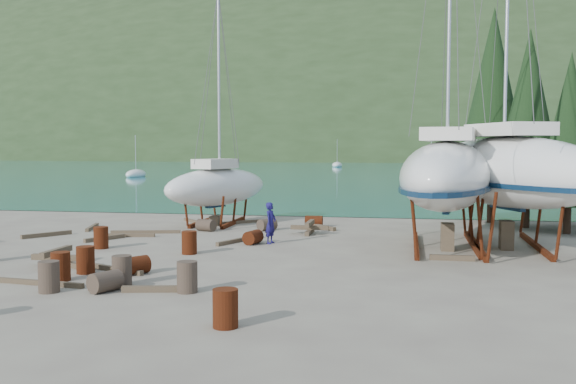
% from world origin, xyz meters
% --- Properties ---
extents(ground, '(600.00, 600.00, 0.00)m').
position_xyz_m(ground, '(0.00, 0.00, 0.00)').
color(ground, '#695E53').
rests_on(ground, ground).
extents(bay_water, '(700.00, 700.00, 0.00)m').
position_xyz_m(bay_water, '(0.00, 315.00, 0.01)').
color(bay_water, '#186C7B').
rests_on(bay_water, ground).
extents(far_hill, '(800.00, 360.00, 110.00)m').
position_xyz_m(far_hill, '(0.00, 320.00, 0.00)').
color(far_hill, '#24351A').
rests_on(far_hill, ground).
extents(far_house_left, '(6.60, 5.60, 5.60)m').
position_xyz_m(far_house_left, '(-60.00, 190.00, 2.92)').
color(far_house_left, beige).
rests_on(far_house_left, ground).
extents(far_house_center, '(6.60, 5.60, 5.60)m').
position_xyz_m(far_house_center, '(-20.00, 190.00, 2.92)').
color(far_house_center, beige).
rests_on(far_house_center, ground).
extents(far_house_right, '(6.60, 5.60, 5.60)m').
position_xyz_m(far_house_right, '(30.00, 190.00, 2.92)').
color(far_house_right, beige).
rests_on(far_house_right, ground).
extents(cypress_near_right, '(3.60, 3.60, 10.00)m').
position_xyz_m(cypress_near_right, '(12.50, 12.00, 5.79)').
color(cypress_near_right, black).
rests_on(cypress_near_right, ground).
extents(cypress_mid_right, '(3.06, 3.06, 8.50)m').
position_xyz_m(cypress_mid_right, '(14.00, 10.00, 4.92)').
color(cypress_mid_right, black).
rests_on(cypress_mid_right, ground).
extents(cypress_back_left, '(4.14, 4.14, 11.50)m').
position_xyz_m(cypress_back_left, '(11.00, 14.00, 6.66)').
color(cypress_back_left, black).
rests_on(cypress_back_left, ground).
extents(moored_boat_left, '(2.00, 5.00, 6.05)m').
position_xyz_m(moored_boat_left, '(-30.00, 60.00, 0.39)').
color(moored_boat_left, silver).
rests_on(moored_boat_left, ground).
extents(moored_boat_mid, '(2.00, 5.00, 6.05)m').
position_xyz_m(moored_boat_mid, '(10.00, 80.00, 0.39)').
color(moored_boat_mid, silver).
rests_on(moored_boat_mid, ground).
extents(moored_boat_far, '(2.00, 5.00, 6.05)m').
position_xyz_m(moored_boat_far, '(-8.00, 110.00, 0.39)').
color(moored_boat_far, silver).
rests_on(moored_boat_far, ground).
extents(large_sailboat_near, '(4.99, 12.13, 18.55)m').
position_xyz_m(large_sailboat_near, '(8.17, 4.48, 2.99)').
color(large_sailboat_near, silver).
rests_on(large_sailboat_near, ground).
extents(large_sailboat_far, '(8.10, 12.50, 19.14)m').
position_xyz_m(large_sailboat_far, '(10.50, 5.18, 3.12)').
color(large_sailboat_far, silver).
rests_on(large_sailboat_far, ground).
extents(small_sailboat_shore, '(5.13, 8.03, 12.29)m').
position_xyz_m(small_sailboat_shore, '(-3.28, 10.47, 2.02)').
color(small_sailboat_shore, silver).
rests_on(small_sailboat_shore, ground).
extents(worker, '(0.55, 0.72, 1.75)m').
position_xyz_m(worker, '(0.93, 4.33, 0.87)').
color(worker, '#171251').
rests_on(worker, ground).
extents(drum_1, '(0.91, 1.05, 0.58)m').
position_xyz_m(drum_1, '(-1.73, -5.39, 0.29)').
color(drum_1, '#2D2823').
rests_on(drum_1, ground).
extents(drum_4, '(0.90, 0.61, 0.58)m').
position_xyz_m(drum_4, '(1.89, 10.28, 0.29)').
color(drum_4, '#602410').
rests_on(drum_4, ground).
extents(drum_5, '(0.58, 0.58, 0.88)m').
position_xyz_m(drum_5, '(-1.66, -4.49, 0.44)').
color(drum_5, '#2D2823').
rests_on(drum_5, ground).
extents(drum_6, '(0.76, 0.99, 0.58)m').
position_xyz_m(drum_6, '(0.23, 4.04, 0.29)').
color(drum_6, '#602410').
rests_on(drum_6, ground).
extents(drum_7, '(0.58, 0.58, 0.88)m').
position_xyz_m(drum_7, '(2.61, -8.23, 0.44)').
color(drum_7, '#602410').
rests_on(drum_7, ground).
extents(drum_8, '(0.58, 0.58, 0.88)m').
position_xyz_m(drum_8, '(-5.51, 1.77, 0.44)').
color(drum_8, '#602410').
rests_on(drum_8, ground).
extents(drum_9, '(1.03, 0.85, 0.58)m').
position_xyz_m(drum_9, '(-3.02, 7.69, 0.29)').
color(drum_9, '#2D2823').
rests_on(drum_9, ground).
extents(drum_10, '(0.58, 0.58, 0.88)m').
position_xyz_m(drum_10, '(-3.78, -4.24, 0.44)').
color(drum_10, '#602410').
rests_on(drum_10, ground).
extents(drum_11, '(0.99, 1.05, 0.58)m').
position_xyz_m(drum_11, '(-0.15, 8.45, 0.29)').
color(drum_11, '#2D2823').
rests_on(drum_11, ground).
extents(drum_12, '(0.98, 1.05, 0.58)m').
position_xyz_m(drum_12, '(-1.96, -2.91, 0.29)').
color(drum_12, '#602410').
rests_on(drum_12, ground).
extents(drum_13, '(0.58, 0.58, 0.88)m').
position_xyz_m(drum_13, '(-3.59, -3.05, 0.44)').
color(drum_13, '#602410').
rests_on(drum_13, ground).
extents(drum_14, '(0.58, 0.58, 0.88)m').
position_xyz_m(drum_14, '(-1.56, 1.15, 0.44)').
color(drum_14, '#602410').
rests_on(drum_14, ground).
extents(drum_16, '(0.58, 0.58, 0.88)m').
position_xyz_m(drum_16, '(-3.26, -5.75, 0.44)').
color(drum_16, '#2D2823').
rests_on(drum_16, ground).
extents(drum_17, '(0.58, 0.58, 0.88)m').
position_xyz_m(drum_17, '(0.57, -5.04, 0.44)').
color(drum_17, '#2D2823').
rests_on(drum_17, ground).
extents(timber_0, '(1.95, 2.09, 0.14)m').
position_xyz_m(timber_0, '(-4.68, 10.86, 0.07)').
color(timber_0, brown).
rests_on(timber_0, ground).
extents(timber_1, '(1.60, 0.20, 0.19)m').
position_xyz_m(timber_1, '(8.22, 1.58, 0.10)').
color(timber_1, brown).
rests_on(timber_1, ground).
extents(timber_2, '(1.45, 2.08, 0.19)m').
position_xyz_m(timber_2, '(-9.59, 4.52, 0.09)').
color(timber_2, brown).
rests_on(timber_2, ground).
extents(timber_3, '(3.16, 0.51, 0.15)m').
position_xyz_m(timber_3, '(-4.13, -4.96, 0.07)').
color(timber_3, brown).
rests_on(timber_3, ground).
extents(timber_4, '(1.11, 1.90, 0.17)m').
position_xyz_m(timber_4, '(-6.44, 3.95, 0.09)').
color(timber_4, brown).
rests_on(timber_4, ground).
extents(timber_5, '(2.83, 1.35, 0.16)m').
position_xyz_m(timber_5, '(-3.02, -2.52, 0.08)').
color(timber_5, brown).
rests_on(timber_5, ground).
extents(timber_6, '(1.46, 1.61, 0.19)m').
position_xyz_m(timber_6, '(2.47, 9.55, 0.10)').
color(timber_6, brown).
rests_on(timber_6, ground).
extents(timber_7, '(1.78, 0.55, 0.17)m').
position_xyz_m(timber_7, '(-0.38, -5.18, 0.09)').
color(timber_7, brown).
rests_on(timber_7, ground).
extents(timber_9, '(1.89, 1.85, 0.15)m').
position_xyz_m(timber_9, '(-2.17, 11.00, 0.08)').
color(timber_9, brown).
rests_on(timber_9, ground).
extents(timber_10, '(1.32, 2.88, 0.16)m').
position_xyz_m(timber_10, '(-0.49, 4.56, 0.08)').
color(timber_10, brown).
rests_on(timber_10, ground).
extents(timber_11, '(2.13, 0.52, 0.15)m').
position_xyz_m(timber_11, '(-5.74, 5.13, 0.08)').
color(timber_11, brown).
rests_on(timber_11, ground).
extents(timber_12, '(2.14, 1.30, 0.17)m').
position_xyz_m(timber_12, '(-4.54, -2.24, 0.08)').
color(timber_12, brown).
rests_on(timber_12, ground).
extents(timber_15, '(3.22, 0.88, 0.15)m').
position_xyz_m(timber_15, '(-5.57, 6.36, 0.07)').
color(timber_15, brown).
rests_on(timber_15, ground).
extents(timber_17, '(0.83, 2.40, 0.16)m').
position_xyz_m(timber_17, '(-8.89, 7.47, 0.08)').
color(timber_17, brown).
rests_on(timber_17, ground).
extents(timber_pile_fore, '(1.80, 1.80, 0.60)m').
position_xyz_m(timber_pile_fore, '(-5.20, -2.07, 0.30)').
color(timber_pile_fore, brown).
rests_on(timber_pile_fore, ground).
extents(timber_pile_aft, '(1.80, 1.80, 0.60)m').
position_xyz_m(timber_pile_aft, '(2.09, 7.63, 0.30)').
color(timber_pile_aft, brown).
rests_on(timber_pile_aft, ground).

